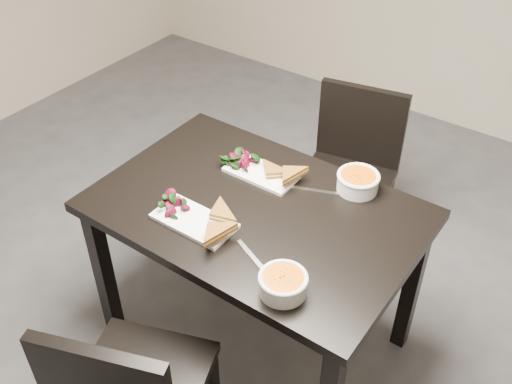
# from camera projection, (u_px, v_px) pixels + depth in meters

# --- Properties ---
(ground) EXTENTS (5.00, 5.00, 0.00)m
(ground) POSITION_uv_depth(u_px,v_px,m) (219.00, 374.00, 2.49)
(ground) COLOR #47474C
(ground) RESTS_ON ground
(table) EXTENTS (1.20, 0.80, 0.75)m
(table) POSITION_uv_depth(u_px,v_px,m) (256.00, 226.00, 2.25)
(table) COLOR black
(table) RESTS_ON ground
(chair_far) EXTENTS (0.49, 0.49, 0.85)m
(chair_far) POSITION_uv_depth(u_px,v_px,m) (351.00, 165.00, 2.84)
(chair_far) COLOR black
(chair_far) RESTS_ON ground
(plate_near) EXTENTS (0.30, 0.15, 0.02)m
(plate_near) POSITION_uv_depth(u_px,v_px,m) (194.00, 221.00, 2.11)
(plate_near) COLOR white
(plate_near) RESTS_ON table
(sandwich_near) EXTENTS (0.18, 0.15, 0.05)m
(sandwich_near) POSITION_uv_depth(u_px,v_px,m) (211.00, 219.00, 2.07)
(sandwich_near) COLOR #A46922
(sandwich_near) RESTS_ON plate_near
(salad_near) EXTENTS (0.09, 0.09, 0.04)m
(salad_near) POSITION_uv_depth(u_px,v_px,m) (173.00, 205.00, 2.14)
(salad_near) COLOR black
(salad_near) RESTS_ON plate_near
(soup_bowl_near) EXTENTS (0.16, 0.16, 0.07)m
(soup_bowl_near) POSITION_uv_depth(u_px,v_px,m) (283.00, 283.00, 1.83)
(soup_bowl_near) COLOR white
(soup_bowl_near) RESTS_ON table
(cutlery_near) EXTENTS (0.17, 0.09, 0.00)m
(cutlery_near) POSITION_uv_depth(u_px,v_px,m) (252.00, 256.00, 1.98)
(cutlery_near) COLOR silver
(cutlery_near) RESTS_ON table
(plate_far) EXTENTS (0.29, 0.14, 0.01)m
(plate_far) POSITION_uv_depth(u_px,v_px,m) (261.00, 173.00, 2.33)
(plate_far) COLOR white
(plate_far) RESTS_ON table
(sandwich_far) EXTENTS (0.18, 0.18, 0.05)m
(sandwich_far) POSITION_uv_depth(u_px,v_px,m) (273.00, 175.00, 2.28)
(sandwich_far) COLOR #A46922
(sandwich_far) RESTS_ON plate_far
(salad_far) EXTENTS (0.09, 0.08, 0.04)m
(salad_far) POSITION_uv_depth(u_px,v_px,m) (241.00, 159.00, 2.36)
(salad_far) COLOR black
(salad_far) RESTS_ON plate_far
(soup_bowl_far) EXTENTS (0.16, 0.16, 0.07)m
(soup_bowl_far) POSITION_uv_depth(u_px,v_px,m) (358.00, 181.00, 2.24)
(soup_bowl_far) COLOR white
(soup_bowl_far) RESTS_ON table
(cutlery_far) EXTENTS (0.17, 0.08, 0.00)m
(cutlery_far) POSITION_uv_depth(u_px,v_px,m) (314.00, 190.00, 2.26)
(cutlery_far) COLOR silver
(cutlery_far) RESTS_ON table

